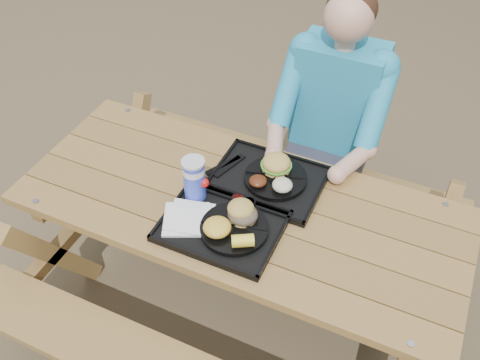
% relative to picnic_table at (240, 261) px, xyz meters
% --- Properties ---
extents(ground, '(60.00, 60.00, 0.00)m').
position_rel_picnic_table_xyz_m(ground, '(0.00, 0.00, -0.38)').
color(ground, '#999999').
rests_on(ground, ground).
extents(picnic_table, '(1.80, 1.49, 0.75)m').
position_rel_picnic_table_xyz_m(picnic_table, '(0.00, 0.00, 0.00)').
color(picnic_table, '#999999').
rests_on(picnic_table, ground).
extents(tray_near, '(0.45, 0.35, 0.02)m').
position_rel_picnic_table_xyz_m(tray_near, '(-0.01, -0.15, 0.39)').
color(tray_near, black).
rests_on(tray_near, picnic_table).
extents(tray_far, '(0.45, 0.35, 0.02)m').
position_rel_picnic_table_xyz_m(tray_far, '(0.05, 0.16, 0.39)').
color(tray_far, black).
rests_on(tray_far, picnic_table).
extents(plate_near, '(0.26, 0.26, 0.02)m').
position_rel_picnic_table_xyz_m(plate_near, '(0.05, -0.15, 0.41)').
color(plate_near, black).
rests_on(plate_near, tray_near).
extents(plate_far, '(0.26, 0.26, 0.02)m').
position_rel_picnic_table_xyz_m(plate_far, '(0.08, 0.17, 0.41)').
color(plate_far, black).
rests_on(plate_far, tray_far).
extents(napkin_stack, '(0.23, 0.23, 0.02)m').
position_rel_picnic_table_xyz_m(napkin_stack, '(-0.14, -0.18, 0.40)').
color(napkin_stack, white).
rests_on(napkin_stack, tray_near).
extents(soda_cup, '(0.09, 0.09, 0.17)m').
position_rel_picnic_table_xyz_m(soda_cup, '(-0.17, -0.05, 0.48)').
color(soda_cup, '#1D32D9').
rests_on(soda_cup, tray_near).
extents(condiment_bbq, '(0.05, 0.05, 0.03)m').
position_rel_picnic_table_xyz_m(condiment_bbq, '(0.00, -0.02, 0.41)').
color(condiment_bbq, '#340505').
rests_on(condiment_bbq, tray_near).
extents(condiment_mustard, '(0.06, 0.06, 0.03)m').
position_rel_picnic_table_xyz_m(condiment_mustard, '(0.05, -0.02, 0.41)').
color(condiment_mustard, gold).
rests_on(condiment_mustard, tray_near).
extents(sandwich, '(0.11, 0.11, 0.11)m').
position_rel_picnic_table_xyz_m(sandwich, '(0.06, -0.10, 0.47)').
color(sandwich, '#BC9642').
rests_on(sandwich, plate_near).
extents(mac_cheese, '(0.11, 0.11, 0.05)m').
position_rel_picnic_table_xyz_m(mac_cheese, '(0.00, -0.20, 0.44)').
color(mac_cheese, gold).
rests_on(mac_cheese, plate_near).
extents(corn_cob, '(0.11, 0.11, 0.05)m').
position_rel_picnic_table_xyz_m(corn_cob, '(0.11, -0.22, 0.44)').
color(corn_cob, yellow).
rests_on(corn_cob, plate_near).
extents(cutlery_far, '(0.08, 0.18, 0.01)m').
position_rel_picnic_table_xyz_m(cutlery_far, '(-0.12, 0.16, 0.40)').
color(cutlery_far, black).
rests_on(cutlery_far, tray_far).
extents(burger, '(0.12, 0.12, 0.11)m').
position_rel_picnic_table_xyz_m(burger, '(0.07, 0.20, 0.47)').
color(burger, gold).
rests_on(burger, plate_far).
extents(baked_beans, '(0.07, 0.07, 0.03)m').
position_rel_picnic_table_xyz_m(baked_beans, '(0.04, 0.09, 0.43)').
color(baked_beans, '#512410').
rests_on(baked_beans, plate_far).
extents(potato_salad, '(0.08, 0.08, 0.05)m').
position_rel_picnic_table_xyz_m(potato_salad, '(0.14, 0.11, 0.44)').
color(potato_salad, beige).
rests_on(potato_salad, plate_far).
extents(diner, '(0.48, 0.84, 1.28)m').
position_rel_picnic_table_xyz_m(diner, '(0.17, 0.69, 0.27)').
color(diner, '#198BB4').
rests_on(diner, ground).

